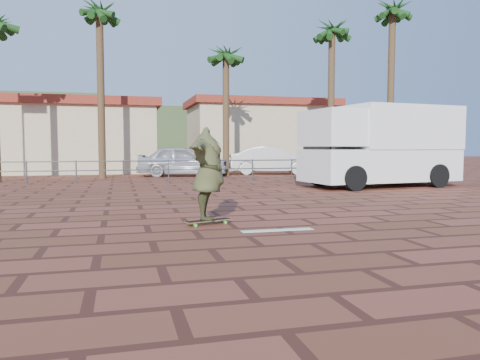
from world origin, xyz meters
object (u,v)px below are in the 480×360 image
skateboarder (208,174)px  car_silver (183,161)px  campervan (381,144)px  longboard (208,221)px  car_white (271,160)px

skateboarder → car_silver: size_ratio=0.47×
campervan → car_silver: 11.04m
skateboarder → longboard: bearing=19.7°
longboard → car_silver: bearing=65.2°
campervan → car_white: 9.48m
campervan → car_silver: size_ratio=1.32×
campervan → longboard: bearing=-145.5°
car_silver → campervan: bearing=-130.6°
longboard → campervan: (8.41, 7.45, 1.60)m
car_white → longboard: bearing=169.9°
car_silver → car_white: 5.28m
skateboarder → car_white: size_ratio=0.47×
campervan → car_silver: (-6.77, 8.67, -0.85)m
car_silver → car_white: size_ratio=0.99×
car_silver → car_white: (5.24, 0.64, -0.02)m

